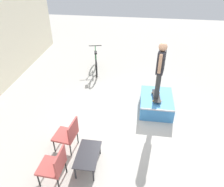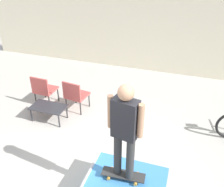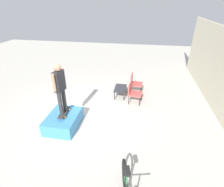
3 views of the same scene
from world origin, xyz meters
TOP-DOWN VIEW (x-y plane):
  - ground_plane at (0.00, 0.00)m, footprint 24.00×24.00m
  - house_wall_back at (0.00, 4.92)m, footprint 12.00×0.06m
  - skateboard_on_ramp at (0.84, -0.43)m, footprint 0.74×0.29m
  - person_skater at (0.84, -0.43)m, footprint 0.56×0.27m
  - coffee_table at (-1.56, 1.17)m, footprint 0.88×0.51m
  - patio_chair_left at (-2.03, 1.76)m, footprint 0.55×0.55m
  - patio_chair_right at (-1.10, 1.76)m, footprint 0.58×0.58m

SIDE VIEW (x-z plane):
  - ground_plane at x=0.00m, z-range 0.00..0.00m
  - coffee_table at x=-1.56m, z-range 0.15..0.54m
  - patio_chair_left at x=-2.03m, z-range 0.06..0.94m
  - patio_chair_right at x=-1.10m, z-range 0.06..0.94m
  - skateboard_on_ramp at x=0.84m, z-range 0.49..0.56m
  - house_wall_back at x=0.00m, z-range 0.00..3.00m
  - person_skater at x=0.84m, z-range 0.69..2.37m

